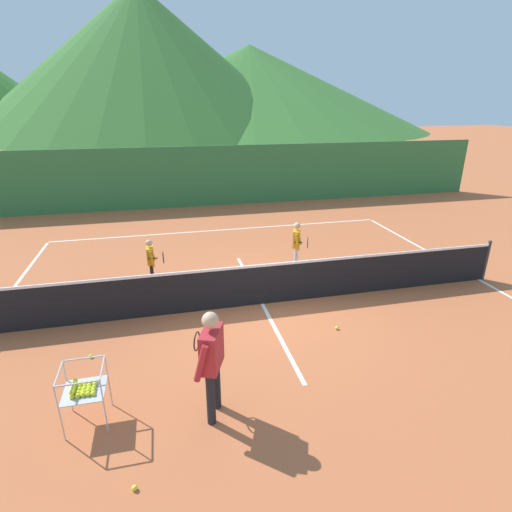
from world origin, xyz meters
TOP-DOWN VIEW (x-y plane):
  - ground_plane at (0.00, 0.00)m, footprint 120.00×120.00m
  - line_baseline_far at (0.00, 5.73)m, footprint 11.56×0.08m
  - line_sideline_east at (5.78, 0.00)m, footprint 0.08×11.26m
  - line_service_center at (0.00, 0.00)m, footprint 0.08×5.75m
  - tennis_net at (0.00, 0.00)m, footprint 11.84×0.08m
  - instructor at (-1.52, -3.16)m, footprint 0.50×0.84m
  - student_0 at (-2.40, 1.59)m, footprint 0.41×0.58m
  - student_1 at (1.40, 1.77)m, footprint 0.42×0.71m
  - ball_cart at (-3.30, -2.90)m, footprint 0.58×0.58m
  - tennis_ball_0 at (1.20, -1.41)m, footprint 0.07×0.07m
  - tennis_ball_5 at (-2.61, -4.18)m, footprint 0.07×0.07m
  - tennis_ball_6 at (-3.50, -1.28)m, footprint 0.07×0.07m
  - windscreen_fence at (0.00, 9.43)m, footprint 25.43×0.08m
  - hill_0 at (12.68, 58.68)m, footprint 54.68×54.68m
  - hill_2 at (-3.16, 53.90)m, footprint 46.24×46.24m

SIDE VIEW (x-z plane):
  - ground_plane at x=0.00m, z-range 0.00..0.00m
  - line_baseline_far at x=0.00m, z-range 0.00..0.01m
  - line_sideline_east at x=5.78m, z-range 0.00..0.01m
  - line_service_center at x=0.00m, z-range 0.00..0.01m
  - tennis_ball_0 at x=1.20m, z-range 0.00..0.07m
  - tennis_ball_5 at x=-2.61m, z-range 0.00..0.07m
  - tennis_ball_6 at x=-3.50m, z-range 0.00..0.07m
  - tennis_net at x=0.00m, z-range -0.03..1.02m
  - ball_cart at x=-3.30m, z-range 0.14..1.03m
  - student_0 at x=-2.40m, z-range 0.12..1.32m
  - student_1 at x=1.40m, z-range 0.13..1.45m
  - instructor at x=-1.52m, z-range 0.17..1.87m
  - windscreen_fence at x=0.00m, z-range 0.00..2.56m
  - hill_0 at x=12.68m, z-range 0.00..12.30m
  - hill_2 at x=-3.16m, z-range 0.00..18.51m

